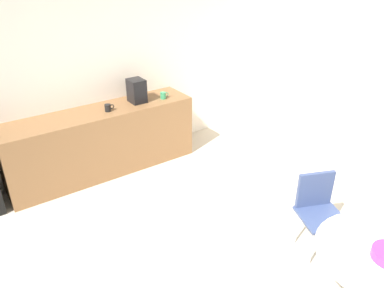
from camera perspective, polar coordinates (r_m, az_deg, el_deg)
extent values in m
plane|color=beige|center=(3.80, 8.70, -19.70)|extent=(6.00, 6.00, 0.00)
cube|color=silver|center=(5.36, -12.97, 10.76)|extent=(6.00, 0.10, 2.60)
cube|color=brown|center=(5.26, -13.43, 0.38)|extent=(2.56, 0.60, 0.90)
cylinder|color=silver|center=(3.51, 25.85, -18.84)|extent=(0.08, 0.08, 0.70)
cylinder|color=white|center=(3.30, 27.06, -14.69)|extent=(1.01, 1.01, 0.03)
cylinder|color=silver|center=(4.08, 21.65, -13.79)|extent=(0.02, 0.02, 0.42)
cylinder|color=silver|center=(3.93, 17.67, -14.79)|extent=(0.02, 0.02, 0.42)
cylinder|color=silver|center=(4.27, 19.40, -11.21)|extent=(0.02, 0.02, 0.42)
cylinder|color=silver|center=(4.13, 15.57, -12.04)|extent=(0.02, 0.02, 0.42)
cube|color=#384772|center=(3.96, 19.06, -10.42)|extent=(0.55, 0.55, 0.03)
cube|color=#384772|center=(3.98, 18.16, -6.52)|extent=(0.36, 0.18, 0.38)
cylinder|color=black|center=(5.01, -12.66, 5.37)|extent=(0.08, 0.08, 0.09)
torus|color=black|center=(5.03, -12.06, 5.58)|extent=(0.06, 0.01, 0.06)
cylinder|color=#338C59|center=(5.34, -4.40, 7.35)|extent=(0.08, 0.08, 0.09)
torus|color=#338C59|center=(5.37, -3.87, 7.52)|extent=(0.06, 0.01, 0.06)
cube|color=black|center=(5.23, -8.39, 7.99)|extent=(0.20, 0.24, 0.32)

